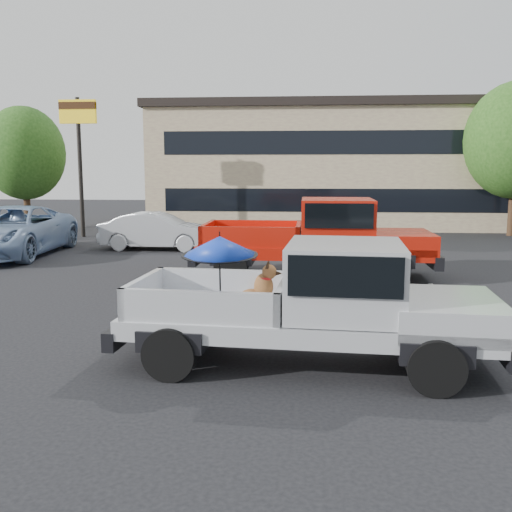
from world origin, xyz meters
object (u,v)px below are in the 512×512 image
object	(u,v)px
motel_sign	(79,129)
silver_sedan	(158,231)
tree_left	(24,153)
silver_pickup	(329,298)
tree_back	(413,144)
red_pickup	(329,235)
blue_suv	(11,231)

from	to	relation	value
motel_sign	silver_sedan	bearing A→B (deg)	-40.67
tree_left	silver_pickup	world-z (taller)	tree_left
tree_back	red_pickup	world-z (taller)	tree_back
tree_left	silver_sedan	xyz separation A→B (m)	(8.32, -6.71, -3.04)
silver_sedan	red_pickup	bearing A→B (deg)	-127.64
red_pickup	silver_sedan	world-z (taller)	red_pickup
tree_left	red_pickup	xyz separation A→B (m)	(14.41, -11.79, -2.55)
tree_left	tree_back	bearing A→B (deg)	19.29
tree_left	silver_sedan	distance (m)	11.12
silver_pickup	red_pickup	world-z (taller)	red_pickup
motel_sign	tree_left	bearing A→B (deg)	143.13
motel_sign	tree_back	size ratio (longest dim) A/B	0.84
silver_sedan	tree_left	bearing A→B (deg)	53.30
motel_sign	red_pickup	xyz separation A→B (m)	(10.41, -8.79, -3.47)
motel_sign	red_pickup	distance (m)	14.06
tree_back	blue_suv	world-z (taller)	tree_back
motel_sign	red_pickup	size ratio (longest dim) A/B	0.91
silver_pickup	blue_suv	bearing A→B (deg)	139.08
silver_sedan	silver_pickup	bearing A→B (deg)	-152.76
tree_back	red_pickup	distance (m)	19.87
silver_sedan	motel_sign	bearing A→B (deg)	51.52
silver_pickup	red_pickup	distance (m)	7.25
tree_left	blue_suv	distance (m)	9.87
tree_left	silver_sedan	size ratio (longest dim) A/B	1.44
motel_sign	red_pickup	world-z (taller)	motel_sign
tree_left	blue_suv	xyz separation A→B (m)	(3.72, -8.68, -2.88)
motel_sign	silver_sedan	distance (m)	6.94
motel_sign	red_pickup	bearing A→B (deg)	-40.18
tree_back	tree_left	bearing A→B (deg)	-160.71
red_pickup	blue_suv	distance (m)	11.13
motel_sign	blue_suv	size ratio (longest dim) A/B	0.98
red_pickup	blue_suv	xyz separation A→B (m)	(-10.68, 3.11, -0.33)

